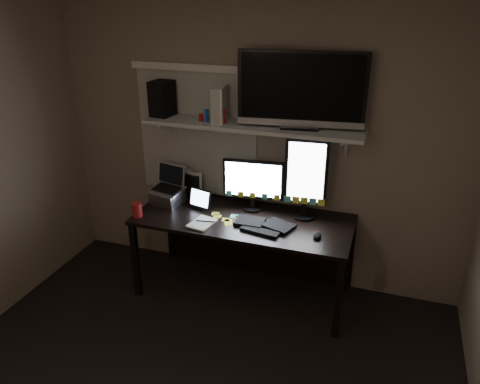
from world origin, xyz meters
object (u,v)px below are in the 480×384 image
at_px(cup, 137,210).
at_px(tv, 301,90).
at_px(keyboard, 264,224).
at_px(game_console, 221,104).
at_px(speaker, 162,98).
at_px(tablet, 200,199).
at_px(monitor_portrait, 306,178).
at_px(monitor_landscape, 253,185).
at_px(mouse, 317,236).
at_px(desk, 248,230).
at_px(laptop, 167,186).

height_order(cup, tv, tv).
height_order(keyboard, game_console, game_console).
bearing_deg(speaker, tablet, -16.82).
distance_m(monitor_portrait, cup, 1.42).
xyz_separation_m(monitor_landscape, keyboard, (0.18, -0.26, -0.21)).
height_order(mouse, cup, cup).
height_order(mouse, tv, tv).
bearing_deg(tablet, tv, 26.09).
distance_m(desk, mouse, 0.72).
bearing_deg(monitor_portrait, game_console, 173.87).
bearing_deg(tv, cup, -166.53).
bearing_deg(tablet, speaker, 170.02).
relative_size(mouse, tablet, 0.45).
xyz_separation_m(desk, cup, (-0.85, -0.37, 0.24)).
bearing_deg(desk, mouse, -21.87).
bearing_deg(mouse, tablet, 167.54).
relative_size(tablet, cup, 1.80).
distance_m(monitor_landscape, mouse, 0.73).
bearing_deg(tv, tablet, -175.05).
distance_m(monitor_landscape, tablet, 0.47).
bearing_deg(tablet, mouse, 3.98).
height_order(desk, cup, cup).
bearing_deg(laptop, cup, -99.33).
bearing_deg(speaker, laptop, -59.15).
bearing_deg(desk, keyboard, -44.42).
relative_size(desk, monitor_portrait, 2.60).
xyz_separation_m(monitor_landscape, monitor_portrait, (0.45, -0.00, 0.12)).
relative_size(laptop, speaker, 1.11).
height_order(monitor_portrait, cup, monitor_portrait).
bearing_deg(mouse, speaker, 163.51).
relative_size(keyboard, cup, 4.00).
bearing_deg(monitor_landscape, cup, -159.66).
bearing_deg(monitor_landscape, laptop, -176.88).
bearing_deg(monitor_landscape, desk, -117.07).
distance_m(game_console, speaker, 0.54).
relative_size(tablet, speaker, 0.74).
relative_size(laptop, cup, 2.73).
bearing_deg(mouse, keyboard, 169.76).
bearing_deg(tablet, laptop, -168.95).
relative_size(desk, laptop, 5.48).
relative_size(monitor_landscape, mouse, 5.28).
distance_m(mouse, tablet, 1.06).
bearing_deg(monitor_landscape, speaker, 171.36).
height_order(monitor_portrait, game_console, game_console).
height_order(tablet, tv, tv).
bearing_deg(monitor_landscape, tablet, -168.11).
bearing_deg(laptop, monitor_portrait, 17.55).
bearing_deg(laptop, speaker, 125.64).
distance_m(tablet, game_console, 0.82).
height_order(monitor_portrait, keyboard, monitor_portrait).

